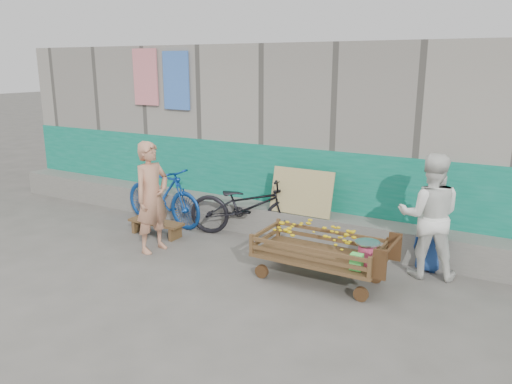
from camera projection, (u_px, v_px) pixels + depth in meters
The scene contains 9 objects.
ground at pixel (201, 292), 6.04m from camera, with size 80.00×80.00×0.00m, color #57544E.
building_wall at pixel (329, 133), 9.08m from camera, with size 12.00×3.50×3.00m.
banana_cart at pixel (317, 243), 6.27m from camera, with size 1.74×0.79×0.74m.
bench at pixel (156, 225), 8.01m from camera, with size 0.95×0.29×0.24m.
vendor_man at pixel (152, 197), 7.21m from camera, with size 0.59×0.39×1.63m, color tan.
woman at pixel (429, 216), 6.34m from camera, with size 0.79×0.61×1.62m, color white.
child at pixel (429, 241), 6.58m from camera, with size 0.41×0.27×0.84m, color #224793.
bicycle_dark at pixel (247, 206), 7.91m from camera, with size 0.66×1.89×0.99m, color black.
bicycle_blue at pixel (163, 195), 8.49m from camera, with size 0.48×1.72×1.03m, color navy.
Camera 1 is at (3.34, -4.48, 2.69)m, focal length 35.00 mm.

